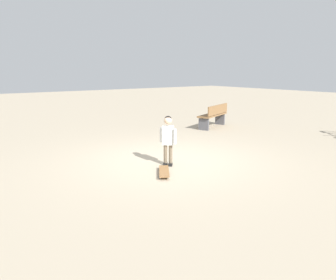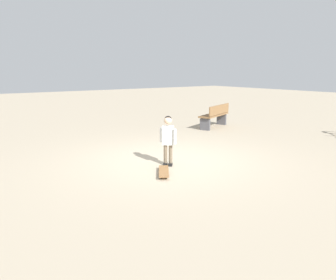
{
  "view_description": "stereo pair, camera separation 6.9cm",
  "coord_description": "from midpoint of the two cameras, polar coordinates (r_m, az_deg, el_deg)",
  "views": [
    {
      "loc": [
        -5.98,
        4.43,
        2.02
      ],
      "look_at": [
        -0.34,
        0.29,
        0.55
      ],
      "focal_mm": 36.33,
      "sensor_mm": 36.0,
      "label": 1
    },
    {
      "loc": [
        -6.02,
        4.38,
        2.02
      ],
      "look_at": [
        -0.34,
        0.29,
        0.55
      ],
      "focal_mm": 36.33,
      "sensor_mm": 36.0,
      "label": 2
    }
  ],
  "objects": [
    {
      "name": "street_bench",
      "position": [
        12.03,
        8.09,
        4.1
      ],
      "size": [
        1.02,
        1.65,
        0.8
      ],
      "color": "brown",
      "rests_on": "ground"
    },
    {
      "name": "ground_plane",
      "position": [
        7.71,
        0.51,
        -3.32
      ],
      "size": [
        50.0,
        50.0,
        0.0
      ],
      "primitive_type": "plane",
      "color": "tan"
    },
    {
      "name": "skateboard",
      "position": [
        6.65,
        -0.42,
        -5.29
      ],
      "size": [
        0.74,
        0.59,
        0.07
      ],
      "color": "olive",
      "rests_on": "ground"
    },
    {
      "name": "child_person",
      "position": [
        7.13,
        0.28,
        0.83
      ],
      "size": [
        0.39,
        0.28,
        1.06
      ],
      "color": "brown",
      "rests_on": "ground"
    }
  ]
}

